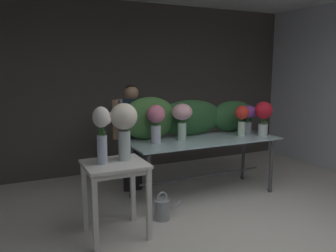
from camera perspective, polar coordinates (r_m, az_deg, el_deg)
name	(u,v)px	position (r m, az deg, el deg)	size (l,w,h in m)	color
ground_plane	(188,199)	(4.78, 3.38, -12.06)	(7.81, 7.81, 0.00)	silver
wall_back	(141,87)	(6.07, -4.56, 6.48)	(5.98, 0.12, 2.88)	#4C4742
display_table_glass	(203,147)	(4.73, 5.92, -3.60)	(2.09, 0.84, 0.81)	#A8C6CE
side_table_white	(115,174)	(3.62, -8.88, -7.95)	(0.64, 0.58, 0.80)	white
florist	(132,127)	(4.88, -6.05, -0.19)	(0.57, 0.24, 1.54)	#232328
foliage_backdrop	(190,117)	(4.89, 3.67, 1.44)	(2.16, 0.28, 0.58)	#477F3D
vase_rosy_roses	(156,120)	(4.37, -2.02, 1.06)	(0.24, 0.24, 0.50)	silver
vase_crimson_peonies	(264,115)	(5.03, 15.77, 1.82)	(0.26, 0.25, 0.50)	silver
vase_violet_anemones	(248,115)	(5.22, 13.24, 1.86)	(0.27, 0.26, 0.41)	silver
vase_blush_lilies	(182,116)	(4.54, 2.39, 1.68)	(0.28, 0.27, 0.50)	silver
vase_scarlet_tulips	(242,118)	(4.95, 12.30, 1.39)	(0.20, 0.20, 0.44)	silver
vase_white_roses_tall	(102,131)	(3.48, -11.04, -0.85)	(0.19, 0.17, 0.59)	silver
vase_cream_lisianthus_tall	(124,124)	(3.59, -7.47, 0.36)	(0.31, 0.29, 0.61)	silver
watering_can	(163,209)	(4.13, -0.92, -13.78)	(0.35, 0.18, 0.34)	#999EA3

